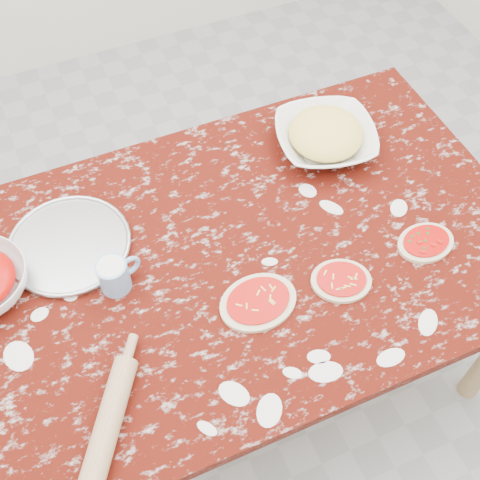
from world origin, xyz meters
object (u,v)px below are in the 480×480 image
at_px(worktable, 240,267).
at_px(cheese_bowl, 325,138).
at_px(pizza_tray, 69,245).
at_px(flour_mug, 115,275).
at_px(rolling_pin, 109,420).

xyz_separation_m(worktable, cheese_bowl, (0.39, 0.26, 0.12)).
bearing_deg(pizza_tray, flour_mug, -63.06).
xyz_separation_m(worktable, rolling_pin, (-0.46, -0.33, 0.11)).
bearing_deg(cheese_bowl, flour_mug, -162.64).
height_order(pizza_tray, rolling_pin, rolling_pin).
height_order(pizza_tray, cheese_bowl, cheese_bowl).
height_order(worktable, flour_mug, flour_mug).
relative_size(pizza_tray, flour_mug, 2.75).
relative_size(worktable, cheese_bowl, 5.29).
bearing_deg(worktable, cheese_bowl, 33.03).
relative_size(worktable, rolling_pin, 5.52).
distance_m(cheese_bowl, rolling_pin, 1.03).
xyz_separation_m(pizza_tray, flour_mug, (0.09, -0.17, 0.04)).
distance_m(worktable, pizza_tray, 0.48).
bearing_deg(cheese_bowl, rolling_pin, -145.71).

